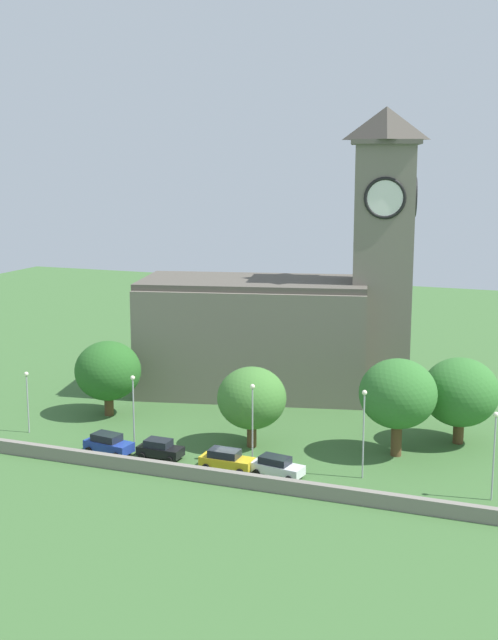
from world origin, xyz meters
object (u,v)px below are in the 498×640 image
(car_white, at_px, (277,466))
(tree_riverside_east, at_px, (108,371))
(streetlamp_west_end, at_px, (27,392))
(streetlamp_west_mid, at_px, (133,400))
(streetlamp_east_mid, at_px, (364,421))
(car_black, at_px, (160,449))
(car_blue, at_px, (108,444))
(streetlamp_east_end, at_px, (495,442))
(streetlamp_central, at_px, (252,411))
(church, at_px, (284,316))
(tree_riverside_west, at_px, (252,398))
(tree_by_tower, at_px, (460,392))
(car_yellow, at_px, (226,460))
(tree_churchyard, at_px, (398,394))

(car_white, height_order, tree_riverside_east, tree_riverside_east)
(streetlamp_west_end, xyz_separation_m, streetlamp_west_mid, (12.21, -0.46, 0.50))
(streetlamp_west_mid, bearing_deg, streetlamp_east_mid, 0.69)
(tree_riverside_east, bearing_deg, car_black, -42.11)
(tree_riverside_east, bearing_deg, car_blue, -60.28)
(streetlamp_east_end, bearing_deg, streetlamp_central, 177.23)
(church, height_order, streetlamp_east_end, church)
(streetlamp_central, bearing_deg, streetlamp_east_end, -2.77)
(streetlamp_central, relative_size, tree_riverside_west, 0.95)
(streetlamp_central, xyz_separation_m, streetlamp_east_mid, (10.14, -0.02, 0.26))
(tree_by_tower, height_order, tree_riverside_west, tree_by_tower)
(streetlamp_east_end, distance_m, tree_by_tower, 13.93)
(car_yellow, distance_m, tree_by_tower, 23.79)
(car_black, distance_m, tree_riverside_east, 15.55)
(car_yellow, bearing_deg, car_blue, 179.96)
(streetlamp_west_mid, bearing_deg, car_black, -24.40)
(car_white, relative_size, streetlamp_east_mid, 0.62)
(tree_by_tower, xyz_separation_m, tree_riverside_west, (-18.37, -8.02, -0.30))
(car_yellow, bearing_deg, church, 97.37)
(car_white, bearing_deg, streetlamp_central, 144.15)
(car_blue, relative_size, streetlamp_east_mid, 0.62)
(car_white, bearing_deg, car_black, 178.22)
(church, xyz_separation_m, streetlamp_west_mid, (-6.95, -24.03, -4.32))
(car_white, distance_m, streetlamp_east_mid, 8.54)
(church, relative_size, streetlamp_west_mid, 4.62)
(streetlamp_west_mid, bearing_deg, church, 73.88)
(car_white, height_order, streetlamp_west_mid, streetlamp_west_mid)
(tree_churchyard, bearing_deg, car_blue, -160.28)
(tree_riverside_east, height_order, tree_riverside_west, tree_riverside_east)
(streetlamp_central, relative_size, tree_churchyard, 0.81)
(streetlamp_central, bearing_deg, tree_churchyard, 29.39)
(tree_by_tower, bearing_deg, car_black, -150.64)
(streetlamp_east_mid, xyz_separation_m, tree_churchyard, (1.62, 6.64, 0.75))
(streetlamp_west_end, distance_m, streetlamp_east_mid, 34.25)
(car_black, height_order, tree_by_tower, tree_by_tower)
(car_black, relative_size, streetlamp_east_mid, 0.53)
(streetlamp_central, xyz_separation_m, tree_riverside_east, (-19.53, 8.21, -0.02))
(church, height_order, tree_riverside_west, church)
(church, height_order, streetlamp_central, church)
(church, bearing_deg, streetlamp_east_end, -43.68)
(car_yellow, height_order, streetlamp_east_mid, streetlamp_east_mid)
(church, distance_m, tree_by_tower, 24.85)
(tree_riverside_east, xyz_separation_m, tree_churchyard, (31.29, -1.58, 1.03))
(car_blue, relative_size, tree_churchyard, 0.53)
(church, xyz_separation_m, streetlamp_east_mid, (15.08, -23.77, -3.93))
(car_black, xyz_separation_m, streetlamp_west_mid, (-3.51, 1.59, 3.86))
(car_black, height_order, streetlamp_east_end, streetlamp_east_end)
(tree_by_tower, distance_m, tree_churchyard, 7.54)
(car_yellow, bearing_deg, streetlamp_west_mid, 168.28)
(car_blue, xyz_separation_m, car_black, (5.09, 0.54, -0.06))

